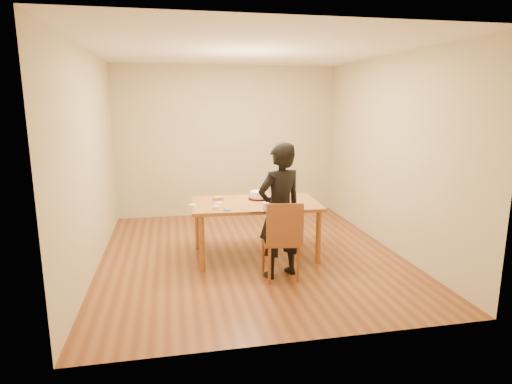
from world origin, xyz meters
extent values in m
cube|color=#5F3117|center=(0.00, 0.00, 0.00)|extent=(4.00, 4.50, 0.00)
cube|color=silver|center=(0.00, 0.00, 2.70)|extent=(4.00, 4.50, 0.00)
cube|color=#C2B386|center=(0.00, 2.25, 1.35)|extent=(4.00, 0.00, 2.70)
cube|color=#C2B386|center=(-2.00, 0.00, 1.35)|extent=(0.00, 4.50, 2.70)
cube|color=#C2B386|center=(2.00, 0.00, 1.35)|extent=(0.00, 4.50, 2.70)
cube|color=brown|center=(0.06, -0.07, 0.73)|extent=(1.72, 1.08, 0.04)
cube|color=brown|center=(0.21, -0.84, 0.45)|extent=(0.46, 0.46, 0.04)
cylinder|color=red|center=(0.14, 0.11, 0.76)|extent=(0.29, 0.29, 0.02)
cylinder|color=white|center=(0.14, 0.11, 0.81)|extent=(0.24, 0.24, 0.08)
ellipsoid|color=white|center=(0.14, 0.11, 0.86)|extent=(0.23, 0.23, 0.03)
cylinder|color=white|center=(0.11, -0.46, 0.79)|extent=(0.10, 0.10, 0.09)
cylinder|color=#1C41B8|center=(-0.37, -0.42, 0.76)|extent=(0.10, 0.10, 0.01)
ellipsoid|color=white|center=(-0.37, -0.42, 0.77)|extent=(0.04, 0.04, 0.02)
cylinder|color=white|center=(-0.49, -0.33, 0.77)|extent=(0.09, 0.09, 0.04)
cylinder|color=white|center=(-0.44, -0.18, 0.77)|extent=(0.09, 0.09, 0.04)
cylinder|color=white|center=(-0.78, -0.21, 0.77)|extent=(0.09, 0.09, 0.04)
cube|color=#CF3063|center=(-0.42, 0.16, 0.76)|extent=(0.15, 0.10, 0.02)
cube|color=green|center=(-0.42, 0.16, 0.78)|extent=(0.14, 0.09, 0.02)
cube|color=black|center=(-0.06, -0.60, 0.75)|extent=(0.15, 0.05, 0.01)
imported|color=black|center=(0.21, -0.80, 0.81)|extent=(0.69, 0.57, 1.62)
camera|label=1|loc=(-1.02, -5.51, 2.07)|focal=30.00mm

